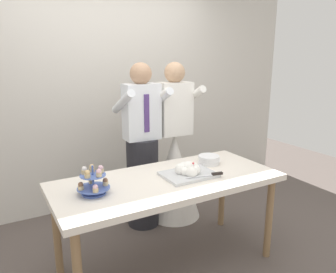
{
  "coord_description": "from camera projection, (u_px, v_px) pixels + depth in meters",
  "views": [
    {
      "loc": [
        -1.2,
        -2.12,
        1.73
      ],
      "look_at": [
        0.09,
        0.15,
        1.07
      ],
      "focal_mm": 35.14,
      "sensor_mm": 36.0,
      "label": 1
    }
  ],
  "objects": [
    {
      "name": "person_groom",
      "position": [
        142.0,
        156.0,
        3.29
      ],
      "size": [
        0.48,
        0.51,
        1.66
      ],
      "color": "#232328",
      "rests_on": "ground_plane"
    },
    {
      "name": "rear_wall",
      "position": [
        103.0,
        80.0,
        3.69
      ],
      "size": [
        5.2,
        0.1,
        2.9
      ],
      "primitive_type": "cube",
      "color": "beige",
      "rests_on": "ground_plane"
    },
    {
      "name": "cupcake_stand",
      "position": [
        93.0,
        182.0,
        2.29
      ],
      "size": [
        0.23,
        0.23,
        0.21
      ],
      "color": "#4C66B2",
      "rests_on": "dessert_table"
    },
    {
      "name": "main_cake_tray",
      "position": [
        189.0,
        171.0,
        2.65
      ],
      "size": [
        0.43,
        0.32,
        0.12
      ],
      "color": "silver",
      "rests_on": "dessert_table"
    },
    {
      "name": "plate_stack",
      "position": [
        209.0,
        160.0,
        2.94
      ],
      "size": [
        0.2,
        0.2,
        0.08
      ],
      "color": "white",
      "rests_on": "dessert_table"
    },
    {
      "name": "ground_plane",
      "position": [
        168.0,
        264.0,
        2.79
      ],
      "size": [
        8.0,
        8.0,
        0.0
      ],
      "primitive_type": "plane",
      "color": "#564C47"
    },
    {
      "name": "dessert_table",
      "position": [
        168.0,
        187.0,
        2.62
      ],
      "size": [
        1.8,
        0.8,
        0.78
      ],
      "color": "silver",
      "rests_on": "ground_plane"
    },
    {
      "name": "person_bride",
      "position": [
        174.0,
        165.0,
        3.51
      ],
      "size": [
        0.56,
        0.56,
        1.66
      ],
      "color": "white",
      "rests_on": "ground_plane"
    }
  ]
}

